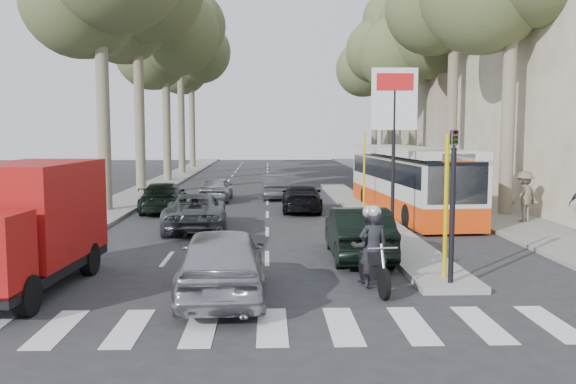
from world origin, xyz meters
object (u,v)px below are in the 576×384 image
object	(u,v)px
silver_hatchback	(222,262)
city_bus	(409,179)
dark_hatchback	(358,233)
motorcycle	(371,250)
red_truck	(26,224)

from	to	relation	value
silver_hatchback	city_bus	size ratio (longest dim) A/B	0.41
dark_hatchback	motorcycle	xyz separation A→B (m)	(-0.19, -3.22, 0.15)
city_bus	dark_hatchback	bearing A→B (deg)	-115.62
motorcycle	silver_hatchback	bearing A→B (deg)	-173.61
silver_hatchback	red_truck	xyz separation A→B (m)	(-4.42, 0.82, 0.72)
silver_hatchback	red_truck	distance (m)	4.56
city_bus	motorcycle	distance (m)	12.53
silver_hatchback	dark_hatchback	size ratio (longest dim) A/B	1.04
red_truck	city_bus	bearing A→B (deg)	50.10
silver_hatchback	motorcycle	bearing A→B (deg)	-170.07
silver_hatchback	city_bus	distance (m)	14.52
silver_hatchback	dark_hatchback	distance (m)	5.30
city_bus	motorcycle	xyz separation A→B (m)	(-3.63, -11.97, -0.65)
city_bus	red_truck	bearing A→B (deg)	-137.91
dark_hatchback	silver_hatchback	bearing A→B (deg)	48.91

